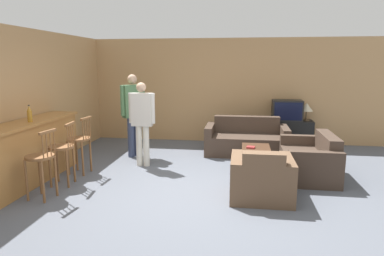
{
  "coord_description": "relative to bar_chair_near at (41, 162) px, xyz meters",
  "views": [
    {
      "loc": [
        0.68,
        -5.01,
        1.97
      ],
      "look_at": [
        -0.18,
        0.91,
        0.85
      ],
      "focal_mm": 32.0,
      "sensor_mm": 36.0,
      "label": 1
    }
  ],
  "objects": [
    {
      "name": "ground_plane",
      "position": [
        2.2,
        0.56,
        -0.57
      ],
      "size": [
        24.0,
        24.0,
        0.0
      ],
      "primitive_type": "plane",
      "color": "#565B66"
    },
    {
      "name": "wall_back",
      "position": [
        2.2,
        4.24,
        0.73
      ],
      "size": [
        9.4,
        0.08,
        2.6
      ],
      "color": "tan",
      "rests_on": "ground_plane"
    },
    {
      "name": "wall_left",
      "position": [
        -0.93,
        1.9,
        0.73
      ],
      "size": [
        0.08,
        8.68,
        2.6
      ],
      "color": "tan",
      "rests_on": "ground_plane"
    },
    {
      "name": "bar_counter",
      "position": [
        -0.6,
        0.61,
        -0.04
      ],
      "size": [
        0.55,
        2.49,
        1.05
      ],
      "color": "#A87038",
      "rests_on": "ground_plane"
    },
    {
      "name": "bar_chair_near",
      "position": [
        0.0,
        0.0,
        0.0
      ],
      "size": [
        0.46,
        0.46,
        1.04
      ],
      "color": "brown",
      "rests_on": "ground_plane"
    },
    {
      "name": "bar_chair_mid",
      "position": [
        0.0,
        0.6,
        0.0
      ],
      "size": [
        0.45,
        0.45,
        1.04
      ],
      "color": "brown",
      "rests_on": "ground_plane"
    },
    {
      "name": "bar_chair_far",
      "position": [
        0.0,
        1.21,
        0.0
      ],
      "size": [
        0.43,
        0.43,
        1.04
      ],
      "color": "brown",
      "rests_on": "ground_plane"
    },
    {
      "name": "couch_far",
      "position": [
        3.01,
        3.08,
        -0.28
      ],
      "size": [
        1.79,
        0.92,
        0.8
      ],
      "color": "#423328",
      "rests_on": "ground_plane"
    },
    {
      "name": "armchair_near",
      "position": [
        3.2,
        0.48,
        -0.28
      ],
      "size": [
        0.9,
        0.88,
        0.78
      ],
      "color": "brown",
      "rests_on": "ground_plane"
    },
    {
      "name": "loveseat_right",
      "position": [
        4.12,
        1.64,
        -0.28
      ],
      "size": [
        0.85,
        1.41,
        0.77
      ],
      "color": "#423328",
      "rests_on": "ground_plane"
    },
    {
      "name": "coffee_table",
      "position": [
        3.17,
        1.86,
        -0.22
      ],
      "size": [
        0.52,
        0.89,
        0.42
      ],
      "color": "#472D1E",
      "rests_on": "ground_plane"
    },
    {
      "name": "tv_unit",
      "position": [
        3.97,
        3.92,
        -0.25
      ],
      "size": [
        1.24,
        0.45,
        0.64
      ],
      "color": "black",
      "rests_on": "ground_plane"
    },
    {
      "name": "tv",
      "position": [
        3.97,
        3.92,
        0.31
      ],
      "size": [
        0.7,
        0.45,
        0.49
      ],
      "color": "black",
      "rests_on": "tv_unit"
    },
    {
      "name": "bottle",
      "position": [
        -0.5,
        0.57,
        0.61
      ],
      "size": [
        0.07,
        0.07,
        0.28
      ],
      "color": "#B27A23",
      "rests_on": "bar_counter"
    },
    {
      "name": "book_on_table",
      "position": [
        3.07,
        1.86,
        -0.13
      ],
      "size": [
        0.17,
        0.16,
        0.03
      ],
      "color": "maroon",
      "rests_on": "coffee_table"
    },
    {
      "name": "table_lamp",
      "position": [
        4.41,
        3.92,
        0.38
      ],
      "size": [
        0.3,
        0.3,
        0.42
      ],
      "color": "brown",
      "rests_on": "tv_unit"
    },
    {
      "name": "person_by_window",
      "position": [
        0.61,
        2.48,
        0.43
      ],
      "size": [
        0.43,
        0.44,
        1.76
      ],
      "color": "#384260",
      "rests_on": "ground_plane"
    },
    {
      "name": "person_by_counter",
      "position": [
        1.0,
        1.83,
        0.36
      ],
      "size": [
        0.51,
        0.18,
        1.63
      ],
      "color": "silver",
      "rests_on": "ground_plane"
    }
  ]
}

